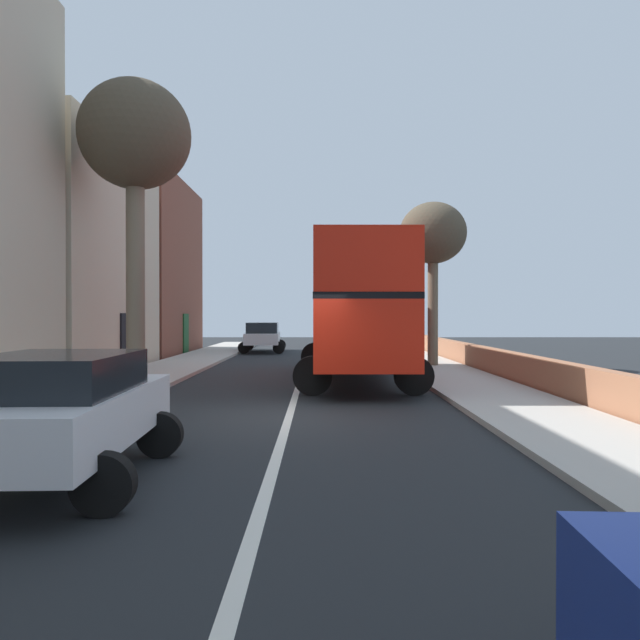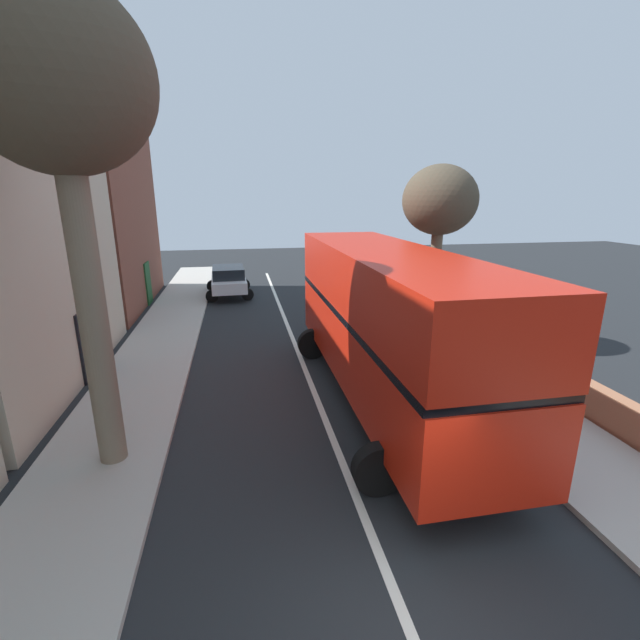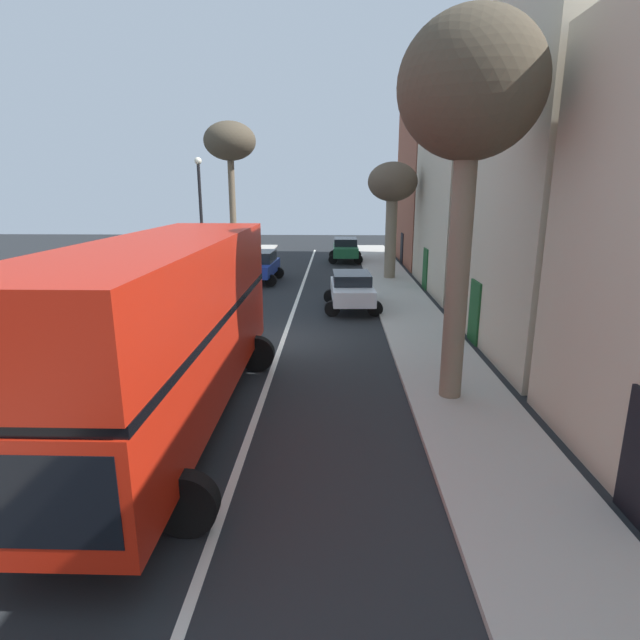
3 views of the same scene
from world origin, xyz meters
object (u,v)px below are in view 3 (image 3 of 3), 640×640
at_px(double_decker_bus, 167,322).
at_px(parked_car_green_left_3, 345,248).
at_px(street_tree_left_2, 470,96).
at_px(litter_bin_right, 194,280).
at_px(lamppost_right, 201,218).
at_px(parked_car_blue_right_0, 259,265).
at_px(parked_car_white_left_1, 352,289).
at_px(street_tree_left_0, 392,188).
at_px(street_tree_right_1, 230,144).

height_order(double_decker_bus, parked_car_green_left_3, double_decker_bus).
bearing_deg(street_tree_left_2, litter_bin_right, -52.41).
xyz_separation_m(double_decker_bus, lamppost_right, (2.60, -12.94, 1.45)).
height_order(parked_car_blue_right_0, parked_car_white_left_1, parked_car_blue_right_0).
relative_size(parked_car_blue_right_0, lamppost_right, 0.67).
xyz_separation_m(street_tree_left_0, litter_bin_right, (10.22, 4.35, -4.48)).
relative_size(street_tree_left_2, litter_bin_right, 7.74).
height_order(lamppost_right, litter_bin_right, lamppost_right).
xyz_separation_m(double_decker_bus, street_tree_left_0, (-6.62, -18.88, 2.80)).
bearing_deg(parked_car_blue_right_0, street_tree_left_0, -172.14).
bearing_deg(street_tree_right_1, lamppost_right, 94.73).
xyz_separation_m(double_decker_bus, litter_bin_right, (3.60, -14.54, -1.67)).
relative_size(parked_car_green_left_3, street_tree_right_1, 0.47).
xyz_separation_m(parked_car_white_left_1, lamppost_right, (6.80, -1.62, 2.90)).
distance_m(street_tree_left_0, litter_bin_right, 11.97).
distance_m(parked_car_white_left_1, litter_bin_right, 8.44).
bearing_deg(parked_car_green_left_3, lamppost_right, 63.30).
bearing_deg(parked_car_blue_right_0, parked_car_green_left_3, -120.16).
height_order(double_decker_bus, street_tree_right_1, street_tree_right_1).
distance_m(parked_car_blue_right_0, street_tree_right_1, 10.40).
height_order(parked_car_blue_right_0, street_tree_right_1, street_tree_right_1).
height_order(parked_car_white_left_1, street_tree_left_0, street_tree_left_0).
bearing_deg(lamppost_right, double_decker_bus, 101.36).
relative_size(double_decker_bus, street_tree_left_2, 1.21).
relative_size(street_tree_right_1, street_tree_left_2, 1.09).
relative_size(parked_car_white_left_1, parked_car_green_left_3, 0.92).
bearing_deg(parked_car_white_left_1, street_tree_left_0, -107.74).
height_order(parked_car_white_left_1, street_tree_left_2, street_tree_left_2).
relative_size(double_decker_bus, street_tree_left_0, 1.62).
xyz_separation_m(double_decker_bus, parked_car_blue_right_0, (0.80, -17.86, -1.39)).
relative_size(parked_car_blue_right_0, street_tree_left_2, 0.50).
height_order(parked_car_blue_right_0, litter_bin_right, parked_car_blue_right_0).
relative_size(double_decker_bus, litter_bin_right, 9.39).
relative_size(double_decker_bus, parked_car_blue_right_0, 2.44).
bearing_deg(lamppost_right, parked_car_white_left_1, 166.57).
bearing_deg(double_decker_bus, street_tree_left_2, -165.55).
bearing_deg(double_decker_bus, street_tree_left_0, -109.32).
distance_m(double_decker_bus, parked_car_green_left_3, 26.83).
bearing_deg(street_tree_right_1, parked_car_white_left_1, 119.68).
distance_m(parked_car_white_left_1, street_tree_right_1, 17.26).
bearing_deg(litter_bin_right, lamppost_right, 122.02).
height_order(parked_car_white_left_1, litter_bin_right, parked_car_white_left_1).
relative_size(parked_car_white_left_1, street_tree_right_1, 0.43).
height_order(street_tree_left_2, lamppost_right, street_tree_left_2).
distance_m(parked_car_blue_right_0, lamppost_right, 5.96).
height_order(parked_car_green_left_3, street_tree_right_1, street_tree_right_1).
bearing_deg(lamppost_right, street_tree_left_0, -147.19).
distance_m(street_tree_right_1, lamppost_right, 12.80).
bearing_deg(litter_bin_right, double_decker_bus, 103.91).
relative_size(street_tree_left_0, street_tree_left_2, 0.75).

